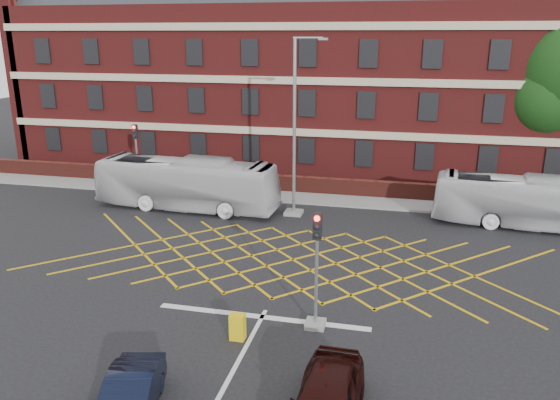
% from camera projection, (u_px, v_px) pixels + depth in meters
% --- Properties ---
extents(ground, '(120.00, 120.00, 0.00)m').
position_uv_depth(ground, '(283.00, 278.00, 23.37)').
color(ground, black).
rests_on(ground, ground).
extents(victorian_building, '(51.00, 12.17, 20.40)m').
position_uv_depth(victorian_building, '(351.00, 64.00, 41.52)').
color(victorian_building, maroon).
rests_on(victorian_building, ground).
extents(boundary_wall, '(56.00, 0.50, 1.10)m').
position_uv_depth(boundary_wall, '(328.00, 186.00, 35.32)').
color(boundary_wall, '#531C16').
rests_on(boundary_wall, ground).
extents(far_pavement, '(60.00, 3.00, 0.12)m').
position_uv_depth(far_pavement, '(325.00, 198.00, 34.53)').
color(far_pavement, slate).
rests_on(far_pavement, ground).
extents(box_junction_hatching, '(8.22, 8.22, 0.02)m').
position_uv_depth(box_junction_hatching, '(293.00, 260.00, 25.23)').
color(box_junction_hatching, '#CC990C').
rests_on(box_junction_hatching, ground).
extents(stop_line, '(8.00, 0.30, 0.02)m').
position_uv_depth(stop_line, '(262.00, 317.00, 20.11)').
color(stop_line, silver).
rests_on(stop_line, ground).
extents(bus_left, '(11.15, 3.23, 3.07)m').
position_uv_depth(bus_left, '(186.00, 184.00, 32.23)').
color(bus_left, silver).
rests_on(bus_left, ground).
extents(bus_right, '(10.19, 3.15, 2.79)m').
position_uv_depth(bus_right, '(530.00, 202.00, 29.11)').
color(bus_right, silver).
rests_on(bus_right, ground).
extents(car_navy, '(2.19, 3.97, 1.24)m').
position_uv_depth(car_navy, '(129.00, 399.00, 14.63)').
color(car_navy, black).
rests_on(car_navy, ground).
extents(car_maroon, '(1.85, 4.39, 1.48)m').
position_uv_depth(car_maroon, '(327.00, 400.00, 14.40)').
color(car_maroon, black).
rests_on(car_maroon, ground).
extents(traffic_light_near, '(0.70, 0.70, 4.27)m').
position_uv_depth(traffic_light_near, '(316.00, 281.00, 18.95)').
color(traffic_light_near, slate).
rests_on(traffic_light_near, ground).
extents(traffic_light_far, '(0.70, 0.70, 4.27)m').
position_uv_depth(traffic_light_far, '(137.00, 162.00, 36.77)').
color(traffic_light_far, slate).
rests_on(traffic_light_far, ground).
extents(street_lamp, '(2.25, 1.00, 9.87)m').
position_uv_depth(street_lamp, '(295.00, 156.00, 30.58)').
color(street_lamp, slate).
rests_on(street_lamp, ground).
extents(direction_signs, '(1.10, 0.16, 2.20)m').
position_uv_depth(direction_signs, '(133.00, 167.00, 36.97)').
color(direction_signs, gray).
rests_on(direction_signs, ground).
extents(utility_cabinet, '(0.50, 0.38, 0.92)m').
position_uv_depth(utility_cabinet, '(238.00, 327.00, 18.54)').
color(utility_cabinet, gold).
rests_on(utility_cabinet, ground).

